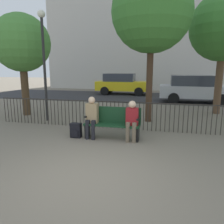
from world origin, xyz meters
TOP-DOWN VIEW (x-y plane):
  - ground_plane at (0.00, 0.00)m, footprint 80.00×80.00m
  - park_bench at (0.00, 2.47)m, footprint 1.64×0.45m
  - seated_person_0 at (-0.60, 2.34)m, footprint 0.34×0.39m
  - seated_person_1 at (0.59, 2.34)m, footprint 0.34×0.39m
  - backpack at (-1.08, 2.25)m, footprint 0.32×0.24m
  - fence_railing at (-0.02, 3.47)m, footprint 9.01×0.03m
  - tree_1 at (3.82, 7.04)m, footprint 2.91×2.91m
  - tree_2 at (-4.46, 4.77)m, footprint 2.39×2.39m
  - tree_3 at (0.89, 4.79)m, footprint 2.89×2.89m
  - lamp_post at (-3.02, 4.02)m, footprint 0.28×0.28m
  - street_surface at (0.00, 12.00)m, footprint 24.00×6.00m
  - parked_car_0 at (-1.75, 13.36)m, footprint 4.20×1.94m
  - parked_car_1 at (3.23, 10.21)m, footprint 4.20×1.94m
  - building_facade at (0.00, 20.00)m, footprint 20.00×6.00m

SIDE VIEW (x-z plane):
  - ground_plane at x=0.00m, z-range 0.00..0.00m
  - street_surface at x=0.00m, z-range 0.00..0.01m
  - backpack at x=-1.08m, z-range 0.00..0.43m
  - park_bench at x=0.00m, z-range 0.03..0.95m
  - fence_railing at x=-0.02m, z-range 0.08..1.03m
  - seated_person_1 at x=0.59m, z-range 0.07..1.22m
  - seated_person_0 at x=-0.60m, z-range 0.07..1.30m
  - parked_car_0 at x=-1.75m, z-range 0.03..1.65m
  - parked_car_1 at x=3.23m, z-range 0.03..1.65m
  - lamp_post at x=-3.02m, z-range 0.62..4.74m
  - tree_2 at x=-4.46m, z-range 0.91..5.18m
  - tree_1 at x=3.82m, z-range 1.13..6.36m
  - tree_3 at x=0.89m, z-range 1.26..6.72m
  - building_facade at x=0.00m, z-range 0.00..16.36m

